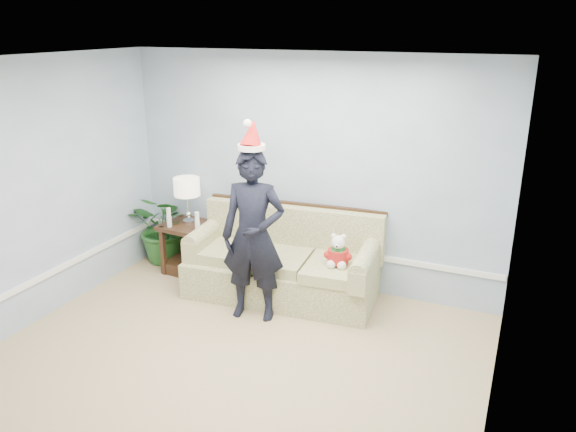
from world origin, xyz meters
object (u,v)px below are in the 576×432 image
(side_table, at_px, (191,253))
(teddy_bear, at_px, (338,254))
(sofa, at_px, (284,265))
(houseplant, at_px, (165,228))
(man, at_px, (253,236))
(table_lamp, at_px, (187,189))

(side_table, bearing_deg, teddy_bear, -5.95)
(sofa, distance_m, houseplant, 1.80)
(side_table, xyz_separation_m, houseplant, (-0.47, 0.14, 0.22))
(houseplant, relative_size, man, 0.51)
(man, distance_m, teddy_bear, 0.93)
(sofa, distance_m, table_lamp, 1.54)
(side_table, relative_size, man, 0.38)
(side_table, bearing_deg, man, -28.64)
(houseplant, bearing_deg, side_table, -17.17)
(sofa, distance_m, teddy_bear, 0.76)
(houseplant, xyz_separation_m, teddy_bear, (2.47, -0.35, 0.19))
(houseplant, distance_m, teddy_bear, 2.51)
(houseplant, relative_size, teddy_bear, 2.58)
(sofa, height_order, side_table, sofa)
(sofa, relative_size, houseplant, 2.36)
(table_lamp, xyz_separation_m, teddy_bear, (2.05, -0.27, -0.41))
(side_table, bearing_deg, sofa, -3.54)
(table_lamp, distance_m, houseplant, 0.74)
(man, bearing_deg, houseplant, 142.29)
(side_table, height_order, houseplant, houseplant)
(side_table, bearing_deg, houseplant, 162.83)
(side_table, relative_size, table_lamp, 1.21)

